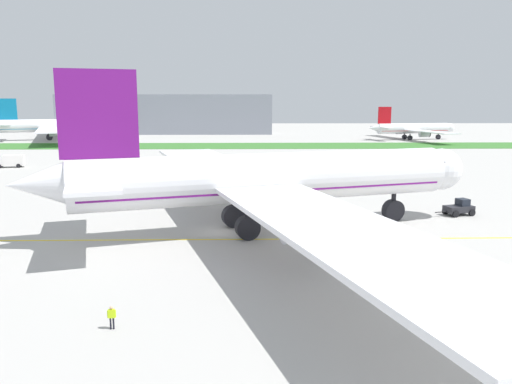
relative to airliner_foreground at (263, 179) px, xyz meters
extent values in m
plane|color=#ADAAA5|center=(-5.08, -0.10, -6.04)|extent=(600.00, 600.00, 0.00)
cube|color=yellow|center=(-5.08, -3.47, -6.04)|extent=(280.00, 0.36, 0.01)
cube|color=#38722D|center=(-5.08, 115.31, -5.99)|extent=(320.00, 24.00, 0.10)
cylinder|color=white|center=(0.72, 0.22, 0.17)|extent=(42.92, 17.80, 5.52)
cube|color=#661472|center=(0.72, 0.22, -0.80)|extent=(41.13, 16.88, 0.66)
sphere|color=white|center=(22.83, 6.92, 0.17)|extent=(5.24, 5.24, 5.24)
cone|color=white|center=(-22.32, -6.76, 0.58)|extent=(7.17, 6.25, 4.69)
cube|color=#661472|center=(-16.64, -5.04, 7.34)|extent=(7.60, 2.78, 8.83)
cube|color=white|center=(-19.06, -0.01, 0.99)|extent=(7.11, 9.83, 0.39)
cube|color=white|center=(-15.86, -10.57, 0.99)|extent=(7.11, 9.83, 0.39)
cube|color=white|center=(-7.78, 20.82, -0.52)|extent=(20.36, 39.94, 0.44)
cube|color=white|center=(5.08, -21.64, -0.52)|extent=(20.36, 39.94, 0.44)
cylinder|color=#B7BABF|center=(-4.01, 12.83, -2.19)|extent=(5.90, 4.43, 3.04)
cylinder|color=black|center=(-1.50, 13.59, -2.19)|extent=(1.36, 3.18, 3.19)
cylinder|color=#B7BABF|center=(3.79, -12.90, -2.19)|extent=(5.90, 4.43, 3.04)
cylinder|color=black|center=(6.30, -12.14, -2.19)|extent=(1.36, 3.18, 3.19)
cylinder|color=black|center=(16.42, 4.97, -3.66)|extent=(0.58, 0.58, 2.14)
cylinder|color=black|center=(16.42, 4.97, -4.73)|extent=(2.85, 1.89, 2.62)
cylinder|color=black|center=(-3.43, 1.99, -3.66)|extent=(0.58, 0.58, 2.14)
cylinder|color=black|center=(-3.43, 1.99, -4.73)|extent=(2.85, 1.89, 2.62)
cylinder|color=black|center=(-1.75, -3.56, -3.66)|extent=(0.58, 0.58, 2.14)
cylinder|color=black|center=(-1.75, -3.56, -4.73)|extent=(2.85, 1.89, 2.62)
cube|color=black|center=(22.03, 6.68, 0.86)|extent=(3.05, 4.52, 0.99)
sphere|color=black|center=(-15.77, -1.95, 0.66)|extent=(0.39, 0.39, 0.39)
sphere|color=black|center=(-11.84, -0.76, 0.66)|extent=(0.39, 0.39, 0.39)
sphere|color=black|center=(-7.92, 0.43, 0.66)|extent=(0.39, 0.39, 0.39)
sphere|color=black|center=(-3.99, 1.62, 0.66)|extent=(0.39, 0.39, 0.39)
sphere|color=black|center=(-0.07, 2.80, 0.66)|extent=(0.39, 0.39, 0.39)
sphere|color=black|center=(3.86, 3.99, 0.66)|extent=(0.39, 0.39, 0.39)
sphere|color=black|center=(7.78, 5.18, 0.66)|extent=(0.39, 0.39, 0.39)
sphere|color=black|center=(11.71, 6.37, 0.66)|extent=(0.39, 0.39, 0.39)
sphere|color=black|center=(15.63, 7.56, 0.66)|extent=(0.39, 0.39, 0.39)
cube|color=#26262B|center=(25.89, 7.84, -5.19)|extent=(4.06, 2.92, 0.80)
cube|color=black|center=(26.41, 8.00, -4.34)|extent=(1.69, 1.80, 0.90)
cylinder|color=black|center=(23.28, 7.05, -5.44)|extent=(1.76, 0.64, 0.12)
cylinder|color=black|center=(24.95, 6.54, -5.59)|extent=(0.96, 0.60, 0.90)
cylinder|color=black|center=(24.38, 8.40, -5.59)|extent=(0.96, 0.60, 0.90)
cylinder|color=black|center=(27.39, 7.28, -5.59)|extent=(0.96, 0.60, 0.90)
cylinder|color=black|center=(26.83, 9.14, -5.59)|extent=(0.96, 0.60, 0.90)
cylinder|color=black|center=(7.84, -1.83, -5.61)|extent=(0.13, 0.13, 0.86)
cylinder|color=orange|center=(7.91, -1.70, -4.91)|extent=(0.10, 0.10, 0.55)
cylinder|color=black|center=(7.75, -2.01, -5.61)|extent=(0.13, 0.13, 0.86)
cylinder|color=orange|center=(7.69, -2.15, -4.91)|extent=(0.10, 0.10, 0.55)
cube|color=orange|center=(7.80, -1.92, -4.88)|extent=(0.42, 0.51, 0.61)
sphere|color=brown|center=(7.80, -1.92, -4.45)|extent=(0.23, 0.23, 0.23)
cylinder|color=black|center=(-10.58, -25.27, -5.65)|extent=(0.12, 0.12, 0.79)
cylinder|color=#BFE519|center=(-10.44, -25.25, -4.99)|extent=(0.09, 0.09, 0.51)
cylinder|color=black|center=(-10.76, -25.30, -5.65)|extent=(0.12, 0.12, 0.79)
cylinder|color=#BFE519|center=(-10.90, -25.32, -4.99)|extent=(0.09, 0.09, 0.51)
cube|color=#BFE519|center=(-10.67, -25.28, -4.97)|extent=(0.45, 0.29, 0.56)
sphere|color=tan|center=(-10.67, -25.28, -4.57)|extent=(0.22, 0.22, 0.22)
cube|color=white|center=(-54.48, 59.04, -4.40)|extent=(4.84, 3.03, 2.40)
cube|color=white|center=(-57.28, 58.43, -4.73)|extent=(2.14, 2.36, 1.72)
cylinder|color=black|center=(-57.51, 59.47, -5.59)|extent=(0.94, 0.49, 0.90)
cylinder|color=black|center=(-53.16, 58.25, -5.59)|extent=(0.94, 0.49, 0.90)
cylinder|color=black|center=(-53.61, 60.32, -5.59)|extent=(0.94, 0.49, 0.90)
cylinder|color=white|center=(-75.49, 145.88, -0.48)|extent=(42.46, 19.17, 4.94)
cube|color=#0C6B9E|center=(-75.49, 145.88, -1.35)|extent=(40.70, 18.22, 0.59)
sphere|color=white|center=(-53.80, 153.59, -0.48)|extent=(4.69, 4.69, 4.69)
cube|color=#0C6B9E|center=(-92.63, 139.79, 5.94)|extent=(7.51, 3.08, 7.91)
cube|color=white|center=(-95.10, 144.15, 0.26)|extent=(7.14, 9.05, 0.35)
cube|color=white|center=(-91.79, 134.84, 0.26)|extent=(7.14, 9.05, 0.35)
cube|color=white|center=(-84.89, 165.85, -1.10)|extent=(22.04, 39.92, 0.40)
cube|color=white|center=(-70.17, 124.46, -1.10)|extent=(22.04, 39.92, 0.40)
cylinder|color=#B7BABF|center=(-80.72, 158.02, -2.60)|extent=(5.33, 4.13, 2.72)
cylinder|color=black|center=(-78.51, 158.80, -2.60)|extent=(1.34, 2.83, 2.85)
cylinder|color=#B7BABF|center=(-71.88, 133.16, -2.60)|extent=(5.33, 4.13, 2.72)
cylinder|color=black|center=(-69.67, 133.95, -2.60)|extent=(1.34, 2.83, 2.85)
cylinder|color=black|center=(-59.98, 151.40, -3.91)|extent=(0.52, 0.52, 1.92)
cylinder|color=black|center=(-59.98, 151.40, -4.87)|extent=(2.57, 1.78, 2.35)
cylinder|color=black|center=(-79.62, 147.16, -3.91)|extent=(0.52, 0.52, 1.92)
cylinder|color=black|center=(-79.62, 147.16, -4.87)|extent=(2.57, 1.78, 2.35)
cylinder|color=black|center=(-77.88, 142.27, -3.91)|extent=(0.52, 0.52, 1.92)
cylinder|color=black|center=(-77.88, 142.27, -4.87)|extent=(2.57, 1.78, 2.35)
cylinder|color=white|center=(63.75, 142.28, -1.57)|extent=(29.68, 9.88, 3.98)
cube|color=#B20C14|center=(63.75, 142.28, -2.26)|extent=(28.47, 9.33, 0.48)
sphere|color=white|center=(79.26, 145.49, -1.57)|extent=(3.78, 3.78, 3.78)
cone|color=white|center=(47.56, 138.92, -1.27)|extent=(4.97, 4.20, 3.38)
cube|color=#B20C14|center=(51.62, 139.77, 3.60)|extent=(5.28, 1.47, 6.36)
cube|color=white|center=(50.24, 143.54, -0.97)|extent=(4.47, 6.89, 0.28)
cube|color=white|center=(51.85, 135.75, -0.97)|extent=(4.47, 6.89, 0.28)
cube|color=white|center=(59.21, 156.92, -2.06)|extent=(11.74, 27.31, 0.32)
cube|color=white|center=(65.40, 127.04, -2.06)|extent=(11.74, 27.31, 0.32)
cylinder|color=#B7BABF|center=(61.29, 151.25, -3.27)|extent=(4.14, 2.91, 2.19)
cylinder|color=black|center=(63.14, 151.64, -3.27)|extent=(0.79, 2.32, 2.30)
cylinder|color=#B7BABF|center=(65.06, 133.06, -3.27)|extent=(4.14, 2.91, 2.19)
cylinder|color=black|center=(66.91, 133.45, -3.27)|extent=(0.79, 2.32, 2.30)
cylinder|color=black|center=(74.73, 144.55, -4.33)|extent=(0.42, 0.42, 1.54)
cylinder|color=black|center=(74.73, 144.55, -5.10)|extent=(2.02, 1.22, 1.89)
cylinder|color=black|center=(61.02, 143.85, -4.33)|extent=(0.42, 0.42, 1.54)
cylinder|color=black|center=(61.02, 143.85, -5.10)|extent=(2.02, 1.22, 1.89)
cylinder|color=black|center=(61.87, 139.76, -4.33)|extent=(0.42, 0.42, 1.54)
cylinder|color=black|center=(61.87, 139.76, -5.10)|extent=(2.02, 1.22, 1.89)
cube|color=gray|center=(-38.73, 184.69, 2.96)|extent=(97.65, 20.00, 18.00)
camera|label=1|loc=(-1.94, -56.48, 8.53)|focal=35.66mm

